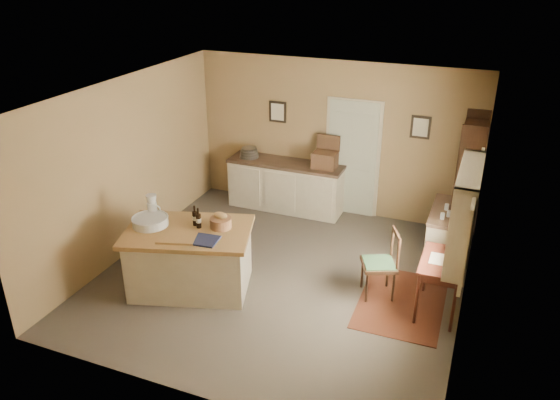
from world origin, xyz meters
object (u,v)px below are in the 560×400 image
(work_island, at_px, (189,257))
(writing_desk, at_px, (442,267))
(desk_chair, at_px, (379,265))
(right_cabinet, at_px, (450,238))
(shelving_unit, at_px, (471,184))
(sideboard, at_px, (286,184))

(work_island, xyz_separation_m, writing_desk, (3.28, 0.72, 0.18))
(work_island, distance_m, writing_desk, 3.36)
(desk_chair, relative_size, right_cabinet, 0.84)
(writing_desk, relative_size, right_cabinet, 0.76)
(writing_desk, bearing_deg, right_cabinet, 90.01)
(work_island, relative_size, writing_desk, 2.24)
(writing_desk, relative_size, shelving_unit, 0.41)
(desk_chair, distance_m, right_cabinet, 1.42)
(sideboard, bearing_deg, writing_desk, -36.33)
(sideboard, distance_m, writing_desk, 3.69)
(writing_desk, height_order, right_cabinet, right_cabinet)
(shelving_unit, bearing_deg, desk_chair, -116.75)
(work_island, bearing_deg, sideboard, 67.06)
(shelving_unit, bearing_deg, writing_desk, -94.46)
(work_island, relative_size, sideboard, 0.92)
(sideboard, bearing_deg, work_island, -95.99)
(shelving_unit, bearing_deg, right_cabinet, -101.67)
(desk_chair, bearing_deg, sideboard, 112.03)
(work_island, xyz_separation_m, sideboard, (0.30, 2.91, -0.00))
(writing_desk, xyz_separation_m, desk_chair, (-0.81, 0.07, -0.19))
(sideboard, relative_size, desk_chair, 2.21)
(sideboard, bearing_deg, right_cabinet, -17.75)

